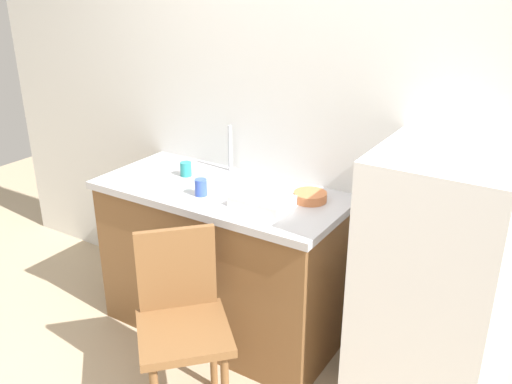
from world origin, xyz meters
name	(u,v)px	position (x,y,z in m)	size (l,w,h in m)	color
back_wall	(317,117)	(0.00, 1.00, 1.24)	(4.80, 0.10, 2.48)	silver
cabinet_base	(223,264)	(-0.37, 0.65, 0.42)	(1.32, 0.60, 0.84)	brown
countertop	(221,192)	(-0.37, 0.65, 0.86)	(1.36, 0.64, 0.04)	#B7B7BC
faucet	(230,148)	(-0.49, 0.90, 1.01)	(0.02, 0.02, 0.27)	#B7B7BC
refrigerator	(431,289)	(0.76, 0.65, 0.64)	(0.58, 0.59, 1.27)	white
chair	(182,319)	(-0.16, 0.04, 0.50)	(0.57, 0.57, 0.89)	brown
dish_tray	(262,201)	(-0.07, 0.57, 0.90)	(0.28, 0.20, 0.05)	white
terracotta_bowl	(310,197)	(0.10, 0.75, 0.90)	(0.17, 0.17, 0.05)	#C67042
cup_teal	(186,169)	(-0.65, 0.70, 0.92)	(0.06, 0.06, 0.08)	teal
cup_blue	(201,187)	(-0.40, 0.52, 0.92)	(0.06, 0.06, 0.09)	blue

